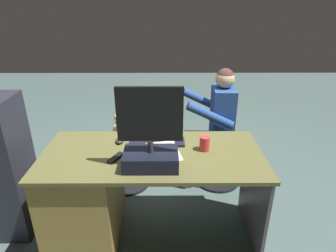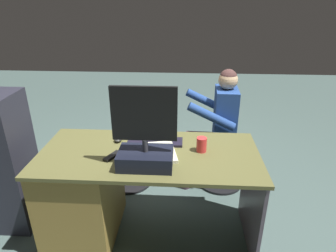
{
  "view_description": "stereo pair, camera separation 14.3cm",
  "coord_description": "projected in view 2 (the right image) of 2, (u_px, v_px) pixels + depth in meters",
  "views": [
    {
      "loc": [
        -0.1,
        2.26,
        1.8
      ],
      "look_at": [
        -0.12,
        0.01,
        0.79
      ],
      "focal_mm": 31.42,
      "sensor_mm": 36.0,
      "label": 1
    },
    {
      "loc": [
        -0.25,
        2.26,
        1.8
      ],
      "look_at": [
        -0.12,
        0.01,
        0.79
      ],
      "focal_mm": 31.42,
      "sensor_mm": 36.0,
      "label": 2
    }
  ],
  "objects": [
    {
      "name": "ground_plane",
      "position": [
        156.0,
        200.0,
        2.8
      ],
      "size": [
        10.0,
        10.0,
        0.0
      ],
      "primitive_type": "plane",
      "color": "#425652"
    },
    {
      "name": "person",
      "position": [
        216.0,
        121.0,
        2.79
      ],
      "size": [
        0.52,
        0.49,
        1.2
      ],
      "color": "navy",
      "rests_on": "ground_plane"
    },
    {
      "name": "office_chair_teddy",
      "position": [
        127.0,
        160.0,
        2.99
      ],
      "size": [
        0.49,
        0.49,
        0.46
      ],
      "color": "black",
      "rests_on": "ground_plane"
    },
    {
      "name": "equipment_rack",
      "position": [
        1.0,
        163.0,
        2.32
      ],
      "size": [
        0.44,
        0.36,
        1.15
      ],
      "primitive_type": "cube",
      "color": "#262632",
      "rests_on": "ground_plane"
    },
    {
      "name": "computer_mouse",
      "position": [
        118.0,
        139.0,
        2.28
      ],
      "size": [
        0.06,
        0.1,
        0.04
      ],
      "primitive_type": "ellipsoid",
      "color": "#30302D",
      "rests_on": "desk"
    },
    {
      "name": "notebook_binder",
      "position": [
        160.0,
        152.0,
        2.1
      ],
      "size": [
        0.28,
        0.34,
        0.02
      ],
      "primitive_type": "cube",
      "rotation": [
        0.0,
        0.0,
        0.2
      ],
      "color": "beige",
      "rests_on": "desk"
    },
    {
      "name": "keyboard",
      "position": [
        155.0,
        142.0,
        2.26
      ],
      "size": [
        0.42,
        0.14,
        0.02
      ],
      "primitive_type": "cube",
      "color": "black",
      "rests_on": "desk"
    },
    {
      "name": "visitor_chair",
      "position": [
        221.0,
        159.0,
        2.96
      ],
      "size": [
        0.45,
        0.45,
        0.46
      ],
      "color": "black",
      "rests_on": "ground_plane"
    },
    {
      "name": "desk",
      "position": [
        96.0,
        190.0,
        2.29
      ],
      "size": [
        1.59,
        0.74,
        0.75
      ],
      "color": "brown",
      "rests_on": "ground_plane"
    },
    {
      "name": "tv_remote",
      "position": [
        112.0,
        156.0,
        2.06
      ],
      "size": [
        0.11,
        0.15,
        0.02
      ],
      "primitive_type": "cube",
      "rotation": [
        0.0,
        0.0,
        -0.47
      ],
      "color": "black",
      "rests_on": "desk"
    },
    {
      "name": "monitor",
      "position": [
        146.0,
        145.0,
        1.91
      ],
      "size": [
        0.41,
        0.24,
        0.55
      ],
      "color": "black",
      "rests_on": "desk"
    },
    {
      "name": "cup",
      "position": [
        202.0,
        145.0,
        2.12
      ],
      "size": [
        0.07,
        0.07,
        0.11
      ],
      "primitive_type": "cylinder",
      "color": "red",
      "rests_on": "desk"
    },
    {
      "name": "teddy_bear",
      "position": [
        126.0,
        129.0,
        2.86
      ],
      "size": [
        0.21,
        0.21,
        0.31
      ],
      "color": "#CFB588",
      "rests_on": "office_chair_teddy"
    }
  ]
}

